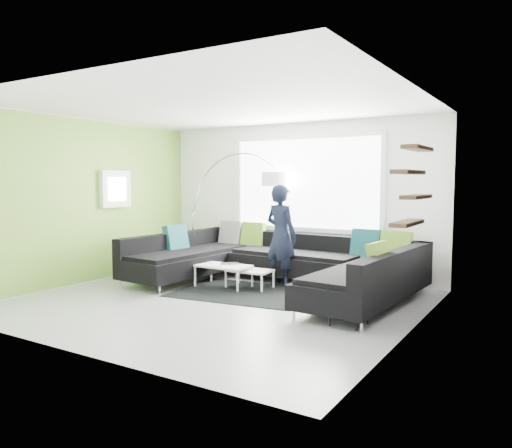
{
  "coord_description": "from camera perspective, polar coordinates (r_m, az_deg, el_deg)",
  "views": [
    {
      "loc": [
        4.19,
        -5.75,
        1.75
      ],
      "look_at": [
        0.11,
        0.9,
        1.07
      ],
      "focal_mm": 35.0,
      "sensor_mm": 36.0,
      "label": 1
    }
  ],
  "objects": [
    {
      "name": "person",
      "position": [
        8.31,
        2.88,
        -1.3
      ],
      "size": [
        0.8,
        0.69,
        1.68
      ],
      "primitive_type": "imported",
      "rotation": [
        0.0,
        0.0,
        2.89
      ],
      "color": "black",
      "rests_on": "ground"
    },
    {
      "name": "laptop",
      "position": [
        8.28,
        -3.03,
        -4.56
      ],
      "size": [
        0.47,
        0.47,
        0.02
      ],
      "primitive_type": "imported",
      "rotation": [
        0.0,
        0.0,
        0.63
      ],
      "color": "black",
      "rests_on": "coffee_table"
    },
    {
      "name": "arc_lamp",
      "position": [
        9.95,
        -7.26,
        1.4
      ],
      "size": [
        2.11,
        0.59,
        2.27
      ],
      "primitive_type": null,
      "rotation": [
        0.0,
        0.0,
        -0.03
      ],
      "color": "white",
      "rests_on": "ground"
    },
    {
      "name": "coffee_table",
      "position": [
        8.21,
        -2.25,
        -6.03
      ],
      "size": [
        1.14,
        0.68,
        0.37
      ],
      "primitive_type": "cube",
      "rotation": [
        0.0,
        0.0,
        0.02
      ],
      "color": "silver",
      "rests_on": "ground"
    },
    {
      "name": "side_table",
      "position": [
        6.21,
        10.59,
        -8.99
      ],
      "size": [
        0.4,
        0.4,
        0.52
      ],
      "primitive_type": "cube",
      "rotation": [
        0.0,
        0.0,
        -0.06
      ],
      "color": "black",
      "rests_on": "ground"
    },
    {
      "name": "rug",
      "position": [
        7.88,
        -1.4,
        -7.8
      ],
      "size": [
        2.3,
        1.8,
        0.01
      ],
      "primitive_type": "cube",
      "rotation": [
        0.0,
        0.0,
        0.13
      ],
      "color": "black",
      "rests_on": "ground"
    },
    {
      "name": "sectional_sofa",
      "position": [
        7.98,
        1.49,
        -4.65
      ],
      "size": [
        4.53,
        2.98,
        0.94
      ],
      "rotation": [
        0.0,
        0.0,
        -0.07
      ],
      "color": "black",
      "rests_on": "ground"
    },
    {
      "name": "ground",
      "position": [
        7.33,
        -4.44,
        -8.85
      ],
      "size": [
        5.5,
        5.5,
        0.0
      ],
      "primitive_type": "plane",
      "color": "gray",
      "rests_on": "ground"
    },
    {
      "name": "room_shell",
      "position": [
        7.26,
        -3.34,
        5.44
      ],
      "size": [
        5.54,
        5.04,
        2.82
      ],
      "color": "white",
      "rests_on": "ground"
    }
  ]
}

